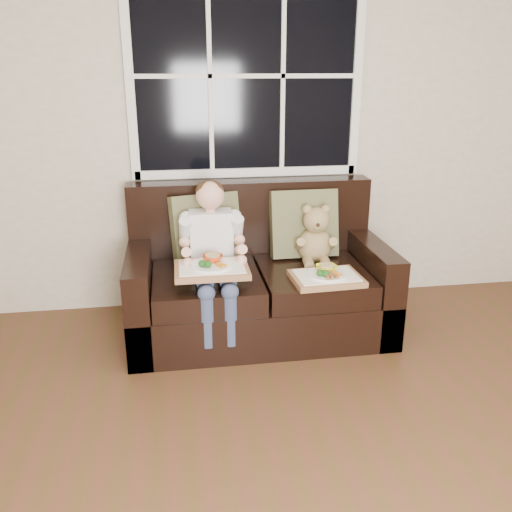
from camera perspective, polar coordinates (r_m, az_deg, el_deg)
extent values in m
cube|color=beige|center=(3.94, 1.77, 14.06)|extent=(4.50, 0.02, 2.70)
cube|color=black|center=(3.88, -1.01, 18.42)|extent=(1.50, 0.02, 1.25)
cube|color=white|center=(3.93, -0.92, 8.82)|extent=(1.58, 0.04, 0.06)
cube|color=white|center=(3.83, -13.21, 17.94)|extent=(0.06, 0.04, 1.37)
cube|color=white|center=(4.04, 10.62, 18.15)|extent=(0.06, 0.04, 1.37)
cube|color=white|center=(3.86, -0.98, 18.42)|extent=(1.50, 0.03, 0.03)
cube|color=black|center=(3.69, 0.27, -5.69)|extent=(1.70, 0.90, 0.30)
cube|color=black|center=(3.60, -12.03, -4.20)|extent=(0.15, 0.90, 0.60)
cube|color=black|center=(3.82, 11.84, -2.77)|extent=(0.15, 0.90, 0.60)
cube|color=black|center=(3.88, -0.61, 3.13)|extent=(1.70, 0.18, 0.66)
cube|color=black|center=(3.49, -5.20, -3.24)|extent=(0.68, 0.72, 0.15)
cube|color=black|center=(3.60, 6.00, -2.58)|extent=(0.68, 0.72, 0.15)
cube|color=olive|center=(3.68, -5.31, 2.95)|extent=(0.50, 0.32, 0.47)
cube|color=olive|center=(3.78, 5.04, 3.43)|extent=(0.47, 0.22, 0.48)
cube|color=white|center=(3.52, -4.73, 1.74)|extent=(0.27, 0.17, 0.38)
sphere|color=#EDAB90|center=(3.44, -4.86, 6.39)|extent=(0.18, 0.18, 0.18)
ellipsoid|color=#3D2513|center=(3.45, -4.89, 6.88)|extent=(0.18, 0.18, 0.13)
cylinder|color=#384262|center=(3.37, -5.55, -1.86)|extent=(0.11, 0.34, 0.11)
cylinder|color=#384262|center=(3.38, -3.23, -1.74)|extent=(0.11, 0.34, 0.11)
cylinder|color=#384262|center=(3.23, -5.15, -6.86)|extent=(0.09, 0.09, 0.32)
cylinder|color=#384262|center=(3.24, -2.71, -6.71)|extent=(0.09, 0.09, 0.32)
cylinder|color=#EDAB90|center=(3.38, -7.35, 1.65)|extent=(0.07, 0.34, 0.26)
cylinder|color=#EDAB90|center=(3.41, -1.84, 1.92)|extent=(0.07, 0.34, 0.26)
ellipsoid|color=tan|center=(3.71, 6.19, 1.07)|extent=(0.26, 0.23, 0.25)
sphere|color=tan|center=(3.64, 6.36, 3.76)|extent=(0.20, 0.20, 0.18)
sphere|color=tan|center=(3.61, 5.43, 4.86)|extent=(0.06, 0.06, 0.06)
sphere|color=tan|center=(3.64, 7.32, 4.92)|extent=(0.06, 0.06, 0.06)
sphere|color=tan|center=(3.58, 6.63, 3.21)|extent=(0.07, 0.07, 0.07)
sphere|color=black|center=(3.55, 6.75, 3.26)|extent=(0.03, 0.03, 0.03)
cylinder|color=tan|center=(3.59, 5.83, -0.78)|extent=(0.08, 0.14, 0.07)
cylinder|color=tan|center=(3.62, 7.55, -0.69)|extent=(0.08, 0.14, 0.07)
cube|color=#B0804F|center=(3.25, -4.69, -1.44)|extent=(0.44, 0.34, 0.04)
cube|color=white|center=(3.24, -4.70, -1.09)|extent=(0.39, 0.29, 0.01)
cylinder|color=white|center=(3.23, -4.69, -0.97)|extent=(0.25, 0.25, 0.02)
imported|color=#EA4413|center=(3.26, -4.59, -0.23)|extent=(0.12, 0.12, 0.04)
cylinder|color=tan|center=(3.26, -4.59, -0.17)|extent=(0.09, 0.09, 0.02)
ellipsoid|color=#23581B|center=(3.17, -5.68, -0.80)|extent=(0.05, 0.05, 0.04)
ellipsoid|color=#23581B|center=(3.16, -5.10, -0.86)|extent=(0.05, 0.05, 0.04)
cylinder|color=orange|center=(3.18, -3.79, -0.94)|extent=(0.05, 0.07, 0.02)
cube|color=#B0804F|center=(3.39, 7.40, -2.36)|extent=(0.44, 0.34, 0.04)
cube|color=white|center=(3.38, 7.42, -2.03)|extent=(0.39, 0.29, 0.01)
cylinder|color=white|center=(3.37, 7.47, -1.92)|extent=(0.24, 0.24, 0.02)
imported|color=#FCFC20|center=(3.41, 7.44, -1.27)|extent=(0.14, 0.14, 0.03)
cylinder|color=tan|center=(3.40, 7.45, -1.17)|extent=(0.09, 0.09, 0.02)
ellipsoid|color=#23581B|center=(3.31, 6.76, -1.78)|extent=(0.04, 0.04, 0.04)
ellipsoid|color=#23581B|center=(3.30, 7.34, -1.85)|extent=(0.04, 0.04, 0.04)
cylinder|color=orange|center=(3.34, 8.45, -1.90)|extent=(0.05, 0.06, 0.02)
cylinder|color=#956230|center=(3.31, 7.80, -2.03)|extent=(0.03, 0.09, 0.02)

